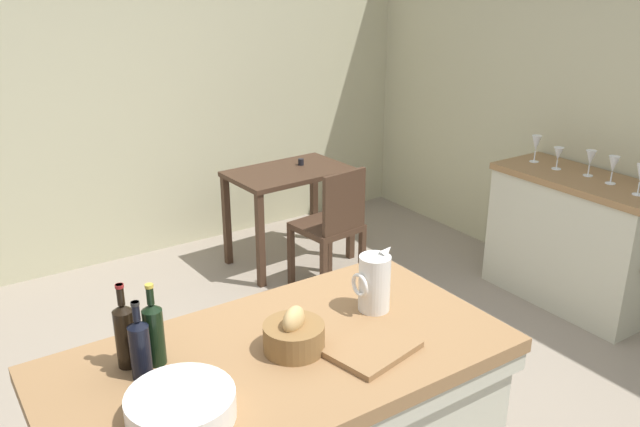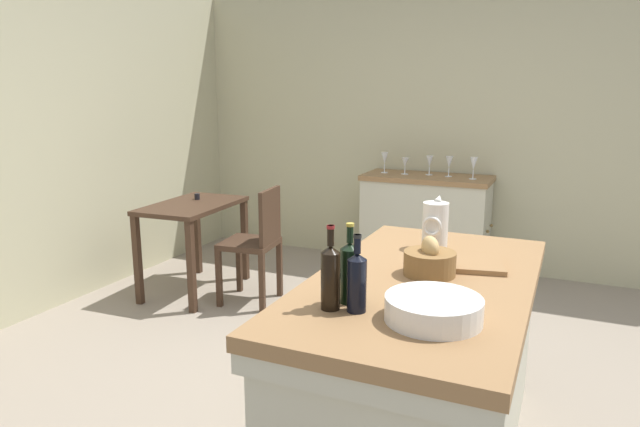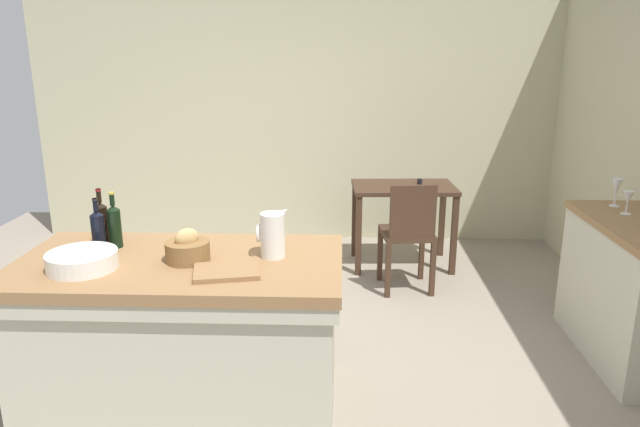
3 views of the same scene
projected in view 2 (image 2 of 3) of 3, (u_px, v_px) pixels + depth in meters
name	position (u px, v px, depth m)	size (l,w,h in m)	color
ground_plane	(349.00, 391.00, 3.21)	(6.76, 6.76, 0.00)	gray
wall_back	(3.00, 142.00, 3.96)	(5.32, 0.12, 2.60)	#B7B28E
wall_right	(453.00, 128.00, 5.24)	(0.12, 5.20, 2.60)	#B7B28E
island_table	(420.00, 362.00, 2.55)	(1.70, 0.90, 0.86)	olive
side_cabinet	(425.00, 224.00, 5.18)	(0.52, 1.14, 0.90)	olive
writing_desk	(193.00, 218.00, 4.66)	(0.93, 0.60, 0.80)	#3D281C
wooden_chair	(256.00, 241.00, 4.43)	(0.44, 0.44, 0.92)	#3D281C
pitcher	(435.00, 225.00, 2.89)	(0.17, 0.13, 0.28)	silver
wash_bowl	(433.00, 309.00, 2.00)	(0.34, 0.34, 0.09)	silver
bread_basket	(430.00, 261.00, 2.49)	(0.23, 0.23, 0.18)	brown
cutting_board	(477.00, 262.00, 2.64)	(0.32, 0.24, 0.02)	olive
wine_bottle_dark	(350.00, 271.00, 2.15)	(0.07, 0.07, 0.31)	black
wine_bottle_amber	(330.00, 276.00, 2.09)	(0.07, 0.07, 0.32)	black
wine_bottle_green	(357.00, 281.00, 2.07)	(0.07, 0.07, 0.29)	black
wine_glass_far_left	(474.00, 164.00, 4.86)	(0.07, 0.07, 0.19)	white
wine_glass_left	(449.00, 163.00, 5.00)	(0.07, 0.07, 0.18)	white
wine_glass_middle	(430.00, 162.00, 5.09)	(0.07, 0.07, 0.17)	white
wine_glass_right	(405.00, 163.00, 5.14)	(0.07, 0.07, 0.15)	white
wine_glass_far_right	(385.00, 159.00, 5.23)	(0.07, 0.07, 0.19)	white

